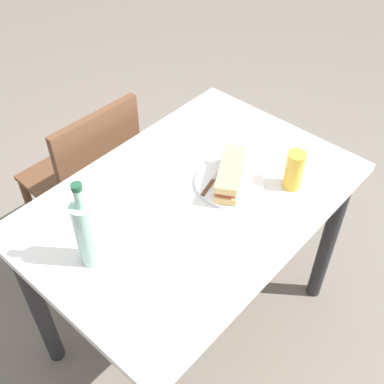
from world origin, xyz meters
TOP-DOWN VIEW (x-y plane):
  - ground_plane at (0.00, 0.00)m, footprint 8.00×8.00m
  - dining_table at (0.00, 0.00)m, footprint 1.08×0.74m
  - chair_far at (-0.00, 0.56)m, footprint 0.41×0.41m
  - plate_near at (0.12, -0.06)m, footprint 0.23×0.23m
  - baguette_sandwich_near at (0.12, -0.06)m, footprint 0.23×0.17m
  - knife_near at (0.09, -0.01)m, footprint 0.18×0.06m
  - water_bottle at (-0.38, 0.04)m, footprint 0.07×0.07m
  - beer_glass at (0.26, -0.21)m, footprint 0.06×0.06m

SIDE VIEW (x-z plane):
  - ground_plane at x=0.00m, z-range 0.00..0.00m
  - chair_far at x=0.00m, z-range 0.06..0.92m
  - dining_table at x=0.00m, z-range 0.25..1.01m
  - plate_near at x=0.12m, z-range 0.76..0.77m
  - knife_near at x=0.09m, z-range 0.77..0.78m
  - baguette_sandwich_near at x=0.12m, z-range 0.77..0.84m
  - beer_glass at x=0.26m, z-range 0.76..0.89m
  - water_bottle at x=-0.38m, z-range 0.73..1.02m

